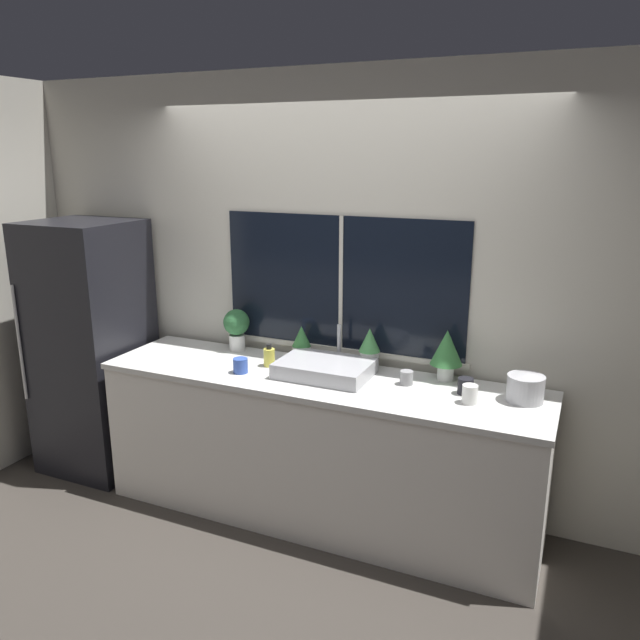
{
  "coord_description": "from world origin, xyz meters",
  "views": [
    {
      "loc": [
        1.42,
        -2.84,
        2.21
      ],
      "look_at": [
        0.01,
        0.33,
        1.27
      ],
      "focal_mm": 35.0,
      "sensor_mm": 36.0,
      "label": 1
    }
  ],
  "objects": [
    {
      "name": "refrigerator",
      "position": [
        -1.73,
        0.31,
        0.88
      ],
      "size": [
        0.67,
        0.66,
        1.77
      ],
      "color": "black",
      "rests_on": "ground_plane"
    },
    {
      "name": "mug_black",
      "position": [
        0.85,
        0.41,
        0.97
      ],
      "size": [
        0.09,
        0.09,
        0.09
      ],
      "color": "black",
      "rests_on": "counter"
    },
    {
      "name": "kettle",
      "position": [
        1.16,
        0.44,
        1.0
      ],
      "size": [
        0.2,
        0.2,
        0.16
      ],
      "color": "#B2B2B7",
      "rests_on": "counter"
    },
    {
      "name": "ground_plane",
      "position": [
        0.0,
        0.0,
        0.0
      ],
      "size": [
        14.0,
        14.0,
        0.0
      ],
      "primitive_type": "plane",
      "color": "#38332D"
    },
    {
      "name": "wall_back",
      "position": [
        0.0,
        0.72,
        1.35
      ],
      "size": [
        8.0,
        0.09,
        2.7
      ],
      "color": "beige",
      "rests_on": "ground_plane"
    },
    {
      "name": "mug_grey",
      "position": [
        0.51,
        0.42,
        0.96
      ],
      "size": [
        0.08,
        0.08,
        0.08
      ],
      "color": "gray",
      "rests_on": "counter"
    },
    {
      "name": "potted_plant_far_right",
      "position": [
        0.7,
        0.58,
        1.11
      ],
      "size": [
        0.19,
        0.19,
        0.3
      ],
      "color": "white",
      "rests_on": "counter"
    },
    {
      "name": "potted_plant_far_left",
      "position": [
        -0.71,
        0.58,
        1.09
      ],
      "size": [
        0.17,
        0.17,
        0.28
      ],
      "color": "white",
      "rests_on": "counter"
    },
    {
      "name": "soap_bottle",
      "position": [
        -0.35,
        0.38,
        0.98
      ],
      "size": [
        0.07,
        0.07,
        0.14
      ],
      "color": "#DBD14C",
      "rests_on": "counter"
    },
    {
      "name": "potted_plant_center_left",
      "position": [
        -0.23,
        0.58,
        1.04
      ],
      "size": [
        0.12,
        0.12,
        0.22
      ],
      "color": "white",
      "rests_on": "counter"
    },
    {
      "name": "counter",
      "position": [
        0.0,
        0.33,
        0.46
      ],
      "size": [
        2.69,
        0.68,
        0.92
      ],
      "color": "white",
      "rests_on": "ground_plane"
    },
    {
      "name": "mug_white",
      "position": [
        0.9,
        0.29,
        0.97
      ],
      "size": [
        0.08,
        0.08,
        0.1
      ],
      "color": "white",
      "rests_on": "counter"
    },
    {
      "name": "wall_left",
      "position": [
        -2.35,
        1.5,
        1.35
      ],
      "size": [
        0.06,
        7.0,
        2.7
      ],
      "color": "beige",
      "rests_on": "ground_plane"
    },
    {
      "name": "mug_blue",
      "position": [
        -0.45,
        0.2,
        0.97
      ],
      "size": [
        0.09,
        0.09,
        0.09
      ],
      "color": "#3351AD",
      "rests_on": "counter"
    },
    {
      "name": "sink",
      "position": [
        0.03,
        0.36,
        0.97
      ],
      "size": [
        0.54,
        0.43,
        0.26
      ],
      "color": "#ADADB2",
      "rests_on": "counter"
    },
    {
      "name": "potted_plant_center_right",
      "position": [
        0.23,
        0.58,
        1.06
      ],
      "size": [
        0.13,
        0.13,
        0.26
      ],
      "color": "white",
      "rests_on": "counter"
    }
  ]
}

